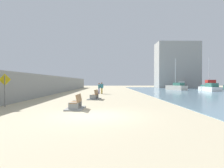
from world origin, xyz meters
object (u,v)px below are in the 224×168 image
Objects in this scene: bench_far at (95,97)px; boat_outer at (210,88)px; person_standing at (102,87)px; boat_nearest at (209,86)px; boat_distant at (179,86)px; pedestrian_sign at (5,86)px; bench_near at (76,105)px; person_walking at (99,88)px; boat_mid_bay at (176,87)px.

boat_outer reaches higher than bench_far.
boat_nearest is (23.04, 12.91, -0.14)m from person_standing.
boat_distant is 2.22× the size of pedestrian_sign.
boat_nearest is at bearing -79.30° from boat_distant.
boat_outer is at bearing 47.61° from bench_near.
boat_distant is (21.15, 33.98, 0.49)m from bench_far.
bench_far is 0.94× the size of pedestrian_sign.
person_walking is (-0.02, 8.94, 0.70)m from bench_far.
pedestrian_sign is at bearing 168.31° from bench_near.
boat_distant reaches higher than person_standing.
boat_outer is 6.92m from boat_mid_bay.
boat_nearest is at bearing 50.20° from bench_near.
person_walking is 26.80m from boat_nearest.
person_standing is at bearing -141.47° from boat_mid_bay.
person_standing reaches higher than person_walking.
pedestrian_sign is at bearing -134.96° from bench_far.
person_walking is at bearing -130.21° from boat_distant.
bench_far is 0.42× the size of boat_distant.
boat_distant is (21.17, 25.04, -0.21)m from person_walking.
bench_far is at bearing -126.74° from boat_mid_bay.
bench_far is 26.78m from boat_mid_bay.
person_walking reaches higher than boat_outer.
boat_outer is at bearing 38.30° from bench_far.
boat_nearest is (7.41, 0.46, 0.18)m from boat_mid_bay.
boat_outer is at bearing 19.47° from person_walking.
boat_nearest is at bearing 28.97° from person_walking.
person_walking is at bearing -169.72° from person_standing.
person_walking is 32.79m from boat_distant.
bench_far is 0.33× the size of boat_mid_bay.
person_walking is at bearing 87.57° from bench_near.
boat_nearest reaches higher than person_walking.
person_walking is 0.68× the size of pedestrian_sign.
boat_nearest is (23.45, 12.98, -0.08)m from person_walking.
boat_mid_bay is (16.03, 12.52, -0.26)m from person_walking.
person_walking is at bearing -151.03° from boat_nearest.
bench_far is 40.03m from boat_distant.
person_standing is at bearing 67.08° from pedestrian_sign.
boat_nearest is 3.07× the size of pedestrian_sign.
bench_near is 31.45m from boat_outer.
bench_near is at bearing -95.64° from bench_far.
boat_mid_bay reaches higher than person_standing.
bench_near is at bearing -11.69° from pedestrian_sign.
person_standing is (0.40, 0.07, 0.06)m from person_walking.
bench_near is at bearing -120.39° from boat_mid_bay.
person_standing reaches higher than boat_outer.
boat_mid_bay is (16.71, 28.49, 0.44)m from bench_near.
boat_outer is 0.70× the size of boat_nearest.
bench_near is 7.07m from bench_far.
boat_mid_bay reaches higher than bench_far.
bench_far is at bearing -92.46° from person_standing.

